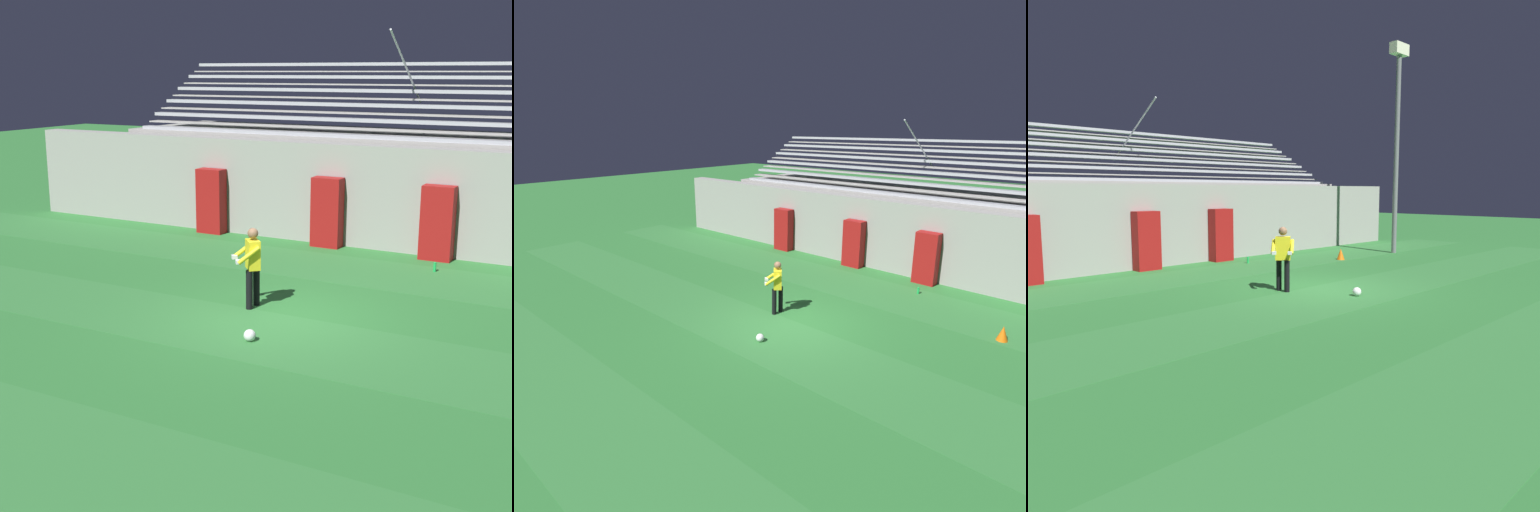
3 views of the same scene
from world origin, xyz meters
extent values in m
plane|color=#2D7533|center=(0.00, 0.00, 0.00)|extent=(80.00, 80.00, 0.00)
cube|color=#337A38|center=(0.00, -1.02, 0.00)|extent=(28.00, 2.49, 0.01)
cube|color=#337A38|center=(0.00, 3.95, 0.00)|extent=(28.00, 2.49, 0.01)
cube|color=#999691|center=(0.00, 6.50, 1.40)|extent=(24.00, 0.60, 2.80)
cube|color=maroon|center=(-1.52, 5.95, 0.96)|extent=(0.82, 0.44, 1.93)
cube|color=maroon|center=(1.52, 5.95, 0.96)|extent=(0.82, 0.44, 1.93)
cube|color=#999691|center=(0.00, 9.20, 1.45)|extent=(18.00, 4.60, 2.90)
cube|color=#A8AAB2|center=(0.00, 7.25, 2.95)|extent=(17.10, 0.36, 0.10)
cube|color=#999691|center=(0.00, 7.05, 2.72)|extent=(17.10, 0.60, 0.04)
cube|color=#A8AAB2|center=(0.00, 7.95, 3.35)|extent=(17.10, 0.36, 0.10)
cube|color=#999691|center=(0.00, 7.75, 3.12)|extent=(17.10, 0.60, 0.04)
cube|color=#A8AAB2|center=(0.00, 8.65, 3.75)|extent=(17.10, 0.36, 0.10)
cube|color=#999691|center=(0.00, 8.45, 3.52)|extent=(17.10, 0.60, 0.04)
cube|color=#A8AAB2|center=(0.00, 9.35, 4.15)|extent=(17.10, 0.36, 0.10)
cube|color=#999691|center=(0.00, 9.15, 3.92)|extent=(17.10, 0.60, 0.04)
cube|color=#A8AAB2|center=(0.00, 10.05, 4.55)|extent=(17.10, 0.36, 0.10)
cube|color=#999691|center=(0.00, 9.85, 4.32)|extent=(17.10, 0.60, 0.04)
cube|color=#A8AAB2|center=(0.00, 10.75, 4.95)|extent=(17.10, 0.36, 0.10)
cube|color=#999691|center=(0.00, 10.55, 4.72)|extent=(17.10, 0.60, 0.04)
cylinder|color=#A8AAB2|center=(-0.32, 8.75, 4.80)|extent=(0.06, 3.33, 2.05)
cylinder|color=slate|center=(8.15, 2.79, 3.98)|extent=(0.20, 0.20, 7.95)
cube|color=#F2EDCC|center=(8.15, 2.79, 8.17)|extent=(0.90, 0.36, 0.44)
cylinder|color=black|center=(-0.82, 0.20, 0.41)|extent=(0.20, 0.20, 0.82)
cylinder|color=black|center=(-0.82, 0.50, 0.41)|extent=(0.20, 0.20, 0.82)
cube|color=yellow|center=(-0.82, 0.35, 1.12)|extent=(0.43, 0.44, 0.60)
sphere|color=brown|center=(-0.82, 0.35, 1.56)|extent=(0.22, 0.22, 0.22)
cylinder|color=yellow|center=(-0.77, 0.08, 1.17)|extent=(0.42, 0.38, 0.37)
cylinder|color=yellow|center=(-1.08, 0.44, 1.17)|extent=(0.42, 0.38, 0.37)
cube|color=silver|center=(-0.94, -0.03, 1.04)|extent=(0.16, 0.16, 0.08)
cube|color=silver|center=(-1.21, 0.27, 1.04)|extent=(0.16, 0.16, 0.08)
sphere|color=white|center=(0.04, -1.37, 0.11)|extent=(0.22, 0.22, 0.22)
cone|color=orange|center=(4.92, 3.03, 0.21)|extent=(0.30, 0.30, 0.42)
cylinder|color=green|center=(1.81, 4.78, 0.12)|extent=(0.07, 0.07, 0.24)
camera|label=1|loc=(5.83, -11.96, 4.72)|focal=50.00mm
camera|label=2|loc=(7.14, -8.94, 5.58)|focal=30.00mm
camera|label=3|loc=(-9.76, -8.66, 2.59)|focal=35.00mm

